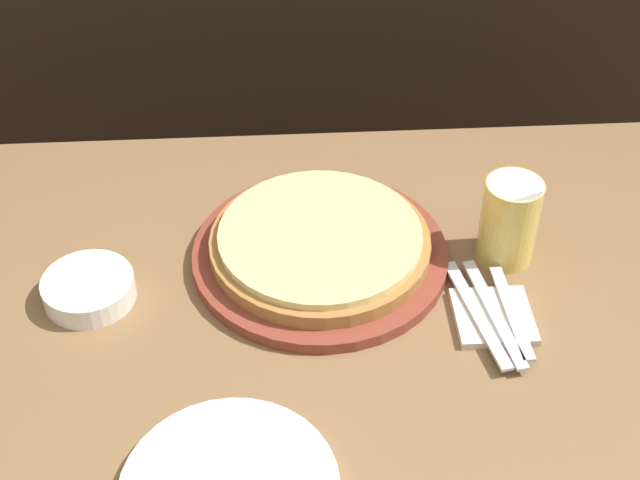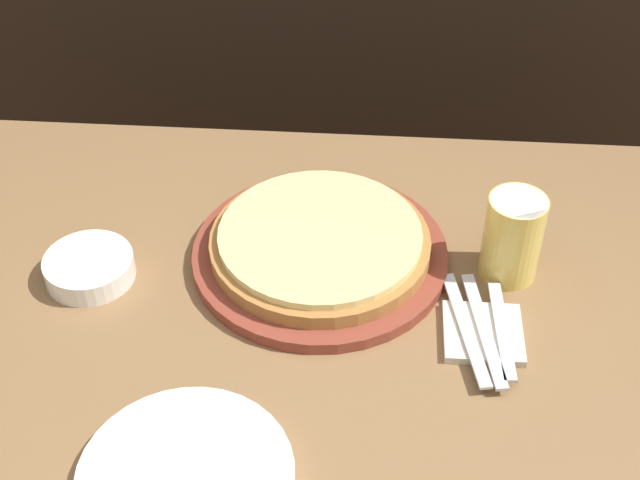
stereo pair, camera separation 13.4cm
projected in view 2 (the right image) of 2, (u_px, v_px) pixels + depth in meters
dining_table at (296, 463)px, 1.52m from camera, size 1.58×0.92×0.73m
pizza_on_board at (320, 247)px, 1.35m from camera, size 0.39×0.39×0.06m
beer_glass at (513, 234)px, 1.29m from camera, size 0.09×0.09×0.14m
dinner_plate at (186, 477)px, 1.06m from camera, size 0.26×0.26×0.02m
side_bowl at (89, 268)px, 1.32m from camera, size 0.13×0.13×0.04m
napkin_stack at (483, 333)px, 1.24m from camera, size 0.11×0.11×0.01m
fork at (466, 328)px, 1.24m from camera, size 0.06×0.22×0.00m
dinner_knife at (484, 329)px, 1.24m from camera, size 0.05×0.22×0.00m
spoon at (502, 330)px, 1.23m from camera, size 0.03×0.18×0.00m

